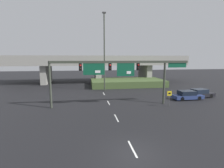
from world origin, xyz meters
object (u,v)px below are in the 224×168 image
Objects in this scene: speed_limit_sign at (169,96)px; parked_sedan_mid_right at (200,93)px; highway_light_pole_near at (104,51)px; signal_gantry at (118,69)px; parked_sedan_near_right at (187,95)px.

speed_limit_sign is 0.46× the size of parked_sedan_mid_right.
parked_sedan_mid_right is (14.90, -8.11, -7.17)m from highway_light_pole_near.
parked_sedan_near_right is at bearing 8.94° from signal_gantry.
speed_limit_sign is (6.57, -1.79, -3.58)m from signal_gantry.
parked_sedan_near_right is (12.04, -9.12, -7.18)m from highway_light_pole_near.
signal_gantry is 12.36m from parked_sedan_near_right.
speed_limit_sign is 9.01m from parked_sedan_mid_right.
parked_sedan_mid_right is at bearing 11.11° from signal_gantry.
parked_sedan_mid_right is (7.71, 4.59, -0.78)m from speed_limit_sign.
speed_limit_sign is at bearing -15.20° from signal_gantry.
highway_light_pole_near is (-0.61, 10.92, 2.81)m from signal_gantry.
parked_sedan_near_right is at bearing -168.99° from parked_sedan_mid_right.
highway_light_pole_near is 3.12× the size of parked_sedan_mid_right.
signal_gantry is 11.29m from highway_light_pole_near.
highway_light_pole_near reaches higher than signal_gantry.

